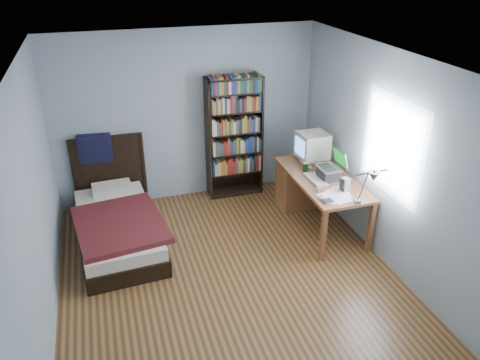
{
  "coord_description": "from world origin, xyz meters",
  "views": [
    {
      "loc": [
        -1.17,
        -4.27,
        3.47
      ],
      "look_at": [
        0.31,
        0.51,
        0.95
      ],
      "focal_mm": 35.0,
      "sensor_mm": 36.0,
      "label": 1
    }
  ],
  "objects_px": {
    "desk": "(307,183)",
    "bed": "(117,222)",
    "bookshelf": "(234,137)",
    "laptop": "(329,171)",
    "desk_lamp": "(371,179)",
    "keyboard": "(316,180)",
    "speaker": "(345,185)",
    "crt_monitor": "(312,146)",
    "soda_can": "(305,167)"
  },
  "relations": [
    {
      "from": "speaker",
      "to": "bookshelf",
      "type": "distance_m",
      "value": 1.93
    },
    {
      "from": "desk",
      "to": "keyboard",
      "type": "distance_m",
      "value": 0.63
    },
    {
      "from": "crt_monitor",
      "to": "speaker",
      "type": "bearing_deg",
      "value": -87.61
    },
    {
      "from": "desk_lamp",
      "to": "soda_can",
      "type": "height_order",
      "value": "desk_lamp"
    },
    {
      "from": "crt_monitor",
      "to": "desk_lamp",
      "type": "xyz_separation_m",
      "value": [
        -0.1,
        -1.62,
        0.28
      ]
    },
    {
      "from": "desk",
      "to": "speaker",
      "type": "distance_m",
      "value": 0.97
    },
    {
      "from": "crt_monitor",
      "to": "bed",
      "type": "bearing_deg",
      "value": -179.77
    },
    {
      "from": "laptop",
      "to": "bookshelf",
      "type": "relative_size",
      "value": 0.22
    },
    {
      "from": "speaker",
      "to": "crt_monitor",
      "type": "bearing_deg",
      "value": 80.02
    },
    {
      "from": "laptop",
      "to": "speaker",
      "type": "bearing_deg",
      "value": -85.62
    },
    {
      "from": "laptop",
      "to": "speaker",
      "type": "height_order",
      "value": "laptop"
    },
    {
      "from": "laptop",
      "to": "bookshelf",
      "type": "distance_m",
      "value": 1.6
    },
    {
      "from": "desk_lamp",
      "to": "keyboard",
      "type": "distance_m",
      "value": 1.2
    },
    {
      "from": "crt_monitor",
      "to": "desk_lamp",
      "type": "distance_m",
      "value": 1.65
    },
    {
      "from": "keyboard",
      "to": "crt_monitor",
      "type": "bearing_deg",
      "value": 70.55
    },
    {
      "from": "desk_lamp",
      "to": "keyboard",
      "type": "relative_size",
      "value": 1.57
    },
    {
      "from": "laptop",
      "to": "desk_lamp",
      "type": "xyz_separation_m",
      "value": [
        -0.1,
        -1.09,
        0.42
      ]
    },
    {
      "from": "keyboard",
      "to": "soda_can",
      "type": "distance_m",
      "value": 0.31
    },
    {
      "from": "keyboard",
      "to": "bookshelf",
      "type": "relative_size",
      "value": 0.23
    },
    {
      "from": "speaker",
      "to": "bookshelf",
      "type": "bearing_deg",
      "value": 106.4
    },
    {
      "from": "desk_lamp",
      "to": "keyboard",
      "type": "height_order",
      "value": "desk_lamp"
    },
    {
      "from": "bookshelf",
      "to": "crt_monitor",
      "type": "bearing_deg",
      "value": -41.49
    },
    {
      "from": "desk",
      "to": "bookshelf",
      "type": "distance_m",
      "value": 1.27
    },
    {
      "from": "desk_lamp",
      "to": "speaker",
      "type": "bearing_deg",
      "value": 79.52
    },
    {
      "from": "keyboard",
      "to": "speaker",
      "type": "distance_m",
      "value": 0.43
    },
    {
      "from": "speaker",
      "to": "bookshelf",
      "type": "xyz_separation_m",
      "value": [
        -0.93,
        1.69,
        0.1
      ]
    },
    {
      "from": "laptop",
      "to": "keyboard",
      "type": "bearing_deg",
      "value": -176.6
    },
    {
      "from": "desk",
      "to": "laptop",
      "type": "relative_size",
      "value": 4.01
    },
    {
      "from": "desk_lamp",
      "to": "soda_can",
      "type": "relative_size",
      "value": 5.56
    },
    {
      "from": "speaker",
      "to": "bookshelf",
      "type": "relative_size",
      "value": 0.1
    },
    {
      "from": "desk",
      "to": "bed",
      "type": "distance_m",
      "value": 2.68
    },
    {
      "from": "desk",
      "to": "bed",
      "type": "relative_size",
      "value": 0.77
    },
    {
      "from": "laptop",
      "to": "bookshelf",
      "type": "height_order",
      "value": "bookshelf"
    },
    {
      "from": "laptop",
      "to": "desk_lamp",
      "type": "height_order",
      "value": "desk_lamp"
    },
    {
      "from": "desk",
      "to": "bed",
      "type": "height_order",
      "value": "bed"
    },
    {
      "from": "desk",
      "to": "bookshelf",
      "type": "xyz_separation_m",
      "value": [
        -0.84,
        0.81,
        0.5
      ]
    },
    {
      "from": "desk",
      "to": "laptop",
      "type": "distance_m",
      "value": 0.67
    },
    {
      "from": "keyboard",
      "to": "bed",
      "type": "distance_m",
      "value": 2.64
    },
    {
      "from": "keyboard",
      "to": "bookshelf",
      "type": "distance_m",
      "value": 1.52
    },
    {
      "from": "bed",
      "to": "laptop",
      "type": "bearing_deg",
      "value": -10.73
    },
    {
      "from": "speaker",
      "to": "bed",
      "type": "height_order",
      "value": "bed"
    },
    {
      "from": "keyboard",
      "to": "laptop",
      "type": "bearing_deg",
      "value": 2.44
    },
    {
      "from": "speaker",
      "to": "laptop",
      "type": "bearing_deg",
      "value": 82.01
    },
    {
      "from": "desk",
      "to": "keyboard",
      "type": "height_order",
      "value": "keyboard"
    },
    {
      "from": "soda_can",
      "to": "bed",
      "type": "xyz_separation_m",
      "value": [
        -2.53,
        0.22,
        -0.53
      ]
    },
    {
      "from": "soda_can",
      "to": "bookshelf",
      "type": "bearing_deg",
      "value": 124.36
    },
    {
      "from": "desk",
      "to": "bed",
      "type": "bearing_deg",
      "value": 179.79
    },
    {
      "from": "desk",
      "to": "crt_monitor",
      "type": "xyz_separation_m",
      "value": [
        0.05,
        0.02,
        0.57
      ]
    },
    {
      "from": "desk",
      "to": "keyboard",
      "type": "xyz_separation_m",
      "value": [
        -0.13,
        -0.52,
        0.33
      ]
    },
    {
      "from": "desk_lamp",
      "to": "crt_monitor",
      "type": "bearing_deg",
      "value": 86.64
    }
  ]
}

